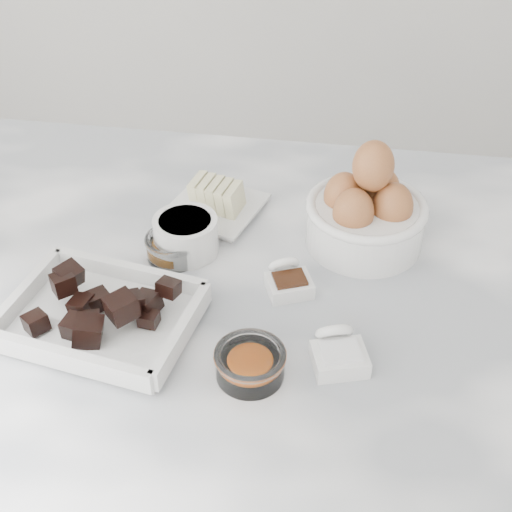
{
  "coord_description": "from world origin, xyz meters",
  "views": [
    {
      "loc": [
        0.13,
        -0.67,
        1.55
      ],
      "look_at": [
        0.02,
        0.03,
        0.98
      ],
      "focal_mm": 50.0,
      "sensor_mm": 36.0,
      "label": 1
    }
  ],
  "objects": [
    {
      "name": "chocolate_dish",
      "position": [
        -0.15,
        -0.08,
        0.96
      ],
      "size": [
        0.25,
        0.21,
        0.06
      ],
      "color": "white",
      "rests_on": "marble_slab"
    },
    {
      "name": "zest_bowl",
      "position": [
        0.04,
        -0.13,
        0.96
      ],
      "size": [
        0.08,
        0.08,
        0.04
      ],
      "color": "white",
      "rests_on": "marble_slab"
    },
    {
      "name": "sugar_ramekin",
      "position": [
        -0.08,
        0.08,
        0.97
      ],
      "size": [
        0.09,
        0.09,
        0.05
      ],
      "color": "white",
      "rests_on": "marble_slab"
    },
    {
      "name": "cabinet",
      "position": [
        0.0,
        0.0,
        0.45
      ],
      "size": [
        1.1,
        0.7,
        0.9
      ],
      "primitive_type": "cube",
      "color": "beige",
      "rests_on": "ground"
    },
    {
      "name": "vanilla_spoon",
      "position": [
        0.06,
        0.02,
        0.95
      ],
      "size": [
        0.07,
        0.08,
        0.04
      ],
      "color": "white",
      "rests_on": "marble_slab"
    },
    {
      "name": "butter_plate",
      "position": [
        -0.06,
        0.17,
        0.96
      ],
      "size": [
        0.16,
        0.16,
        0.05
      ],
      "color": "white",
      "rests_on": "marble_slab"
    },
    {
      "name": "marble_slab",
      "position": [
        0.0,
        0.0,
        0.92
      ],
      "size": [
        1.2,
        0.8,
        0.04
      ],
      "primitive_type": "cube",
      "color": "white",
      "rests_on": "cabinet"
    },
    {
      "name": "honey_bowl",
      "position": [
        -0.1,
        0.06,
        0.96
      ],
      "size": [
        0.08,
        0.08,
        0.03
      ],
      "color": "white",
      "rests_on": "marble_slab"
    },
    {
      "name": "salt_spoon",
      "position": [
        0.14,
        -0.1,
        0.96
      ],
      "size": [
        0.07,
        0.09,
        0.05
      ],
      "color": "white",
      "rests_on": "marble_slab"
    },
    {
      "name": "egg_bowl",
      "position": [
        0.16,
        0.13,
        0.99
      ],
      "size": [
        0.17,
        0.17,
        0.16
      ],
      "color": "white",
      "rests_on": "marble_slab"
    }
  ]
}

